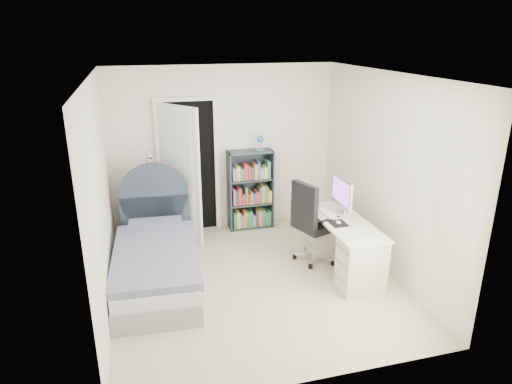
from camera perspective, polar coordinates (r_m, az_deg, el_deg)
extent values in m
cube|color=tan|center=(5.81, -0.20, -11.25)|extent=(3.40, 3.60, 0.05)
cube|color=white|center=(5.01, -0.24, 14.70)|extent=(3.40, 3.60, 0.05)
cube|color=silver|center=(6.98, -4.10, 5.39)|extent=(3.40, 0.05, 2.50)
cube|color=silver|center=(3.68, 7.21, -8.09)|extent=(3.40, 0.05, 2.50)
cube|color=silver|center=(5.13, -19.18, -0.90)|extent=(0.05, 3.60, 2.50)
cube|color=silver|center=(5.93, 16.11, 2.12)|extent=(0.05, 3.60, 2.50)
cube|color=black|center=(6.94, -8.47, 2.99)|extent=(0.80, 0.01, 2.00)
cube|color=white|center=(6.88, -12.00, 2.64)|extent=(0.06, 0.06, 2.00)
cube|color=white|center=(6.97, -4.93, 3.22)|extent=(0.06, 0.06, 2.00)
cube|color=white|center=(6.70, -8.88, 11.41)|extent=(0.92, 0.06, 0.06)
cube|color=white|center=(6.59, -9.49, 2.06)|extent=(0.51, 0.67, 2.00)
cube|color=gray|center=(5.79, -12.22, -10.07)|extent=(1.06, 2.03, 0.26)
cube|color=silver|center=(5.70, -12.36, -8.34)|extent=(1.04, 1.99, 0.16)
cube|color=slate|center=(5.56, -12.45, -7.72)|extent=(1.08, 1.74, 0.10)
cube|color=slate|center=(6.29, -12.46, -4.23)|extent=(0.73, 0.44, 0.12)
cube|color=#313B4C|center=(6.60, -12.41, -3.69)|extent=(0.94, 0.12, 0.79)
cylinder|color=#313B4C|center=(6.46, -12.66, -0.46)|extent=(0.94, 0.12, 0.94)
cylinder|color=tan|center=(6.75, -14.47, -4.52)|extent=(0.04, 0.04, 0.54)
cylinder|color=tan|center=(7.09, -14.55, -3.34)|extent=(0.04, 0.04, 0.54)
cylinder|color=tan|center=(6.76, -11.34, -4.24)|extent=(0.04, 0.04, 0.54)
cylinder|color=tan|center=(7.10, -11.57, -3.07)|extent=(0.04, 0.04, 0.54)
cube|color=tan|center=(6.83, -13.14, -1.82)|extent=(0.43, 0.43, 0.03)
cube|color=tan|center=(6.96, -12.94, -4.39)|extent=(0.39, 0.39, 0.02)
cube|color=#B24C33|center=(6.82, -13.61, -1.63)|extent=(0.17, 0.24, 0.03)
cube|color=#3F598C|center=(6.81, -13.63, -1.39)|extent=(0.16, 0.23, 0.03)
cube|color=#D8CC7F|center=(6.80, -13.65, -1.15)|extent=(0.15, 0.21, 0.03)
cylinder|color=silver|center=(6.98, -12.70, -5.89)|extent=(0.19, 0.19, 0.02)
cylinder|color=silver|center=(6.73, -13.11, -0.80)|extent=(0.02, 0.02, 1.32)
sphere|color=silver|center=(6.51, -13.01, 4.36)|extent=(0.08, 0.08, 0.08)
cube|color=#343E46|center=(7.01, -3.37, 0.06)|extent=(0.02, 0.30, 1.24)
cube|color=#343E46|center=(7.17, 1.89, 0.53)|extent=(0.02, 0.30, 1.24)
cube|color=#343E46|center=(6.90, -0.73, 5.07)|extent=(0.69, 0.30, 0.02)
cube|color=#343E46|center=(7.30, -0.69, -4.22)|extent=(0.69, 0.30, 0.02)
cube|color=#343E46|center=(7.21, -0.99, 0.66)|extent=(0.69, 0.01, 1.24)
cube|color=#343E46|center=(7.15, -0.70, -1.39)|extent=(0.65, 0.28, 0.02)
cube|color=#343E46|center=(7.02, -0.72, 1.63)|extent=(0.65, 0.28, 0.02)
cylinder|color=#2569A1|center=(6.94, 0.46, 5.31)|extent=(0.12, 0.12, 0.02)
cylinder|color=silver|center=(6.92, 0.46, 5.94)|extent=(0.02, 0.02, 0.16)
sphere|color=#2569A1|center=(6.87, 0.53, 6.61)|extent=(0.11, 0.11, 0.11)
cube|color=#337F4C|center=(7.17, -2.78, -3.45)|extent=(0.04, 0.21, 0.25)
cube|color=#D8BF4C|center=(7.18, -2.33, -3.37)|extent=(0.06, 0.21, 0.26)
cube|color=#7F72B2|center=(7.20, -1.87, -3.55)|extent=(0.05, 0.21, 0.20)
cube|color=orange|center=(7.20, -1.46, -3.30)|extent=(0.05, 0.21, 0.25)
cube|color=#337F4C|center=(7.21, -1.05, -3.27)|extent=(0.05, 0.21, 0.25)
cube|color=#337F4C|center=(7.22, -0.72, -3.19)|extent=(0.03, 0.21, 0.26)
cube|color=#7F72B2|center=(7.25, -0.37, -3.44)|extent=(0.05, 0.21, 0.18)
cube|color=#3F3F3F|center=(7.24, -0.01, -3.10)|extent=(0.03, 0.21, 0.27)
cube|color=orange|center=(7.26, 0.36, -3.11)|extent=(0.05, 0.21, 0.25)
cube|color=#337F4C|center=(7.27, 0.80, -3.06)|extent=(0.05, 0.21, 0.26)
cube|color=#337F4C|center=(7.29, 1.20, -3.15)|extent=(0.05, 0.21, 0.22)
cube|color=#337F4C|center=(7.30, 1.56, -3.08)|extent=(0.04, 0.21, 0.23)
cube|color=#994C7F|center=(7.03, -2.84, -0.54)|extent=(0.04, 0.21, 0.25)
cube|color=#3F3F3F|center=(7.04, -2.52, -0.58)|extent=(0.02, 0.21, 0.23)
cube|color=#B23333|center=(7.04, -2.16, -0.44)|extent=(0.06, 0.21, 0.26)
cube|color=#B23333|center=(7.07, -1.71, -0.75)|extent=(0.05, 0.21, 0.17)
cube|color=#337F4C|center=(7.06, -1.34, -0.34)|extent=(0.04, 0.21, 0.27)
cube|color=#B23333|center=(7.09, -1.00, -0.71)|extent=(0.04, 0.21, 0.16)
cube|color=orange|center=(7.10, -0.71, -0.58)|extent=(0.03, 0.21, 0.19)
cube|color=#335999|center=(7.11, -0.40, -0.66)|extent=(0.04, 0.21, 0.16)
cube|color=#B23333|center=(7.12, 0.02, -0.52)|extent=(0.05, 0.21, 0.19)
cube|color=#337F4C|center=(7.12, 0.39, -0.26)|extent=(0.03, 0.21, 0.25)
cube|color=orange|center=(7.13, 0.72, -0.12)|extent=(0.04, 0.21, 0.28)
cube|color=#337F4C|center=(7.14, 1.12, -0.12)|extent=(0.05, 0.21, 0.27)
cube|color=#D8BF4C|center=(7.17, 1.56, -0.39)|extent=(0.05, 0.21, 0.18)
cube|color=#7F72B2|center=(6.91, -2.84, 2.31)|extent=(0.05, 0.21, 0.19)
cube|color=#D8BF4C|center=(6.92, -2.35, 2.44)|extent=(0.05, 0.21, 0.21)
cube|color=#337F4C|center=(6.94, -1.88, 2.36)|extent=(0.05, 0.21, 0.18)
cube|color=#B23333|center=(6.94, -1.41, 2.63)|extent=(0.06, 0.21, 0.24)
cube|color=#B23333|center=(6.96, -1.01, 2.52)|extent=(0.03, 0.21, 0.21)
cube|color=#3F3F3F|center=(6.97, -0.62, 2.50)|extent=(0.05, 0.21, 0.19)
cube|color=orange|center=(6.98, -0.17, 2.69)|extent=(0.05, 0.21, 0.23)
cube|color=#335999|center=(6.99, 0.18, 2.87)|extent=(0.03, 0.21, 0.27)
cube|color=#7F72B2|center=(7.01, 0.55, 2.50)|extent=(0.06, 0.21, 0.17)
cube|color=#D8BF4C|center=(7.03, 1.03, 2.57)|extent=(0.05, 0.21, 0.18)
cube|color=#337F4C|center=(7.03, 1.46, 2.94)|extent=(0.04, 0.21, 0.26)
cube|color=beige|center=(5.86, 11.04, -3.75)|extent=(0.56, 1.40, 0.03)
cube|color=beige|center=(5.61, 13.03, -8.87)|extent=(0.52, 0.37, 0.65)
cube|color=beige|center=(6.40, 8.92, -4.89)|extent=(0.52, 0.37, 0.65)
cube|color=silver|center=(6.12, 10.71, -2.48)|extent=(0.15, 0.15, 0.01)
cube|color=silver|center=(6.09, 11.01, -1.52)|extent=(0.03, 0.06, 0.21)
cube|color=silver|center=(6.02, 10.71, -0.07)|extent=(0.04, 0.52, 0.37)
cube|color=#AB56D2|center=(6.00, 10.52, 0.08)|extent=(0.00, 0.47, 0.30)
cube|color=white|center=(6.04, 8.94, -2.67)|extent=(0.12, 0.37, 0.02)
cube|color=black|center=(5.77, 10.24, -3.90)|extent=(0.21, 0.24, 0.00)
ellipsoid|color=white|center=(5.76, 10.25, -3.75)|extent=(0.06, 0.09, 0.03)
cube|color=silver|center=(6.41, 8.33, -7.46)|extent=(0.29, 0.14, 0.03)
cylinder|color=black|center=(6.51, 9.22, -7.37)|extent=(0.07, 0.07, 0.06)
cube|color=silver|center=(6.44, 6.89, -7.27)|extent=(0.05, 0.29, 0.03)
cylinder|color=black|center=(6.56, 6.40, -6.99)|extent=(0.07, 0.07, 0.06)
cube|color=silver|center=(6.31, 6.13, -7.81)|extent=(0.29, 0.12, 0.03)
cylinder|color=black|center=(6.31, 4.84, -8.06)|extent=(0.07, 0.07, 0.06)
cube|color=silver|center=(6.20, 7.12, -8.37)|extent=(0.20, 0.26, 0.03)
cylinder|color=black|center=(6.10, 6.82, -9.21)|extent=(0.07, 0.07, 0.06)
cube|color=silver|center=(6.26, 8.50, -8.14)|extent=(0.21, 0.25, 0.03)
cylinder|color=black|center=(6.22, 9.62, -8.73)|extent=(0.07, 0.07, 0.06)
cylinder|color=silver|center=(6.23, 7.48, -6.03)|extent=(0.07, 0.07, 0.43)
cube|color=black|center=(6.13, 7.57, -4.03)|extent=(0.63, 0.63, 0.09)
cube|color=black|center=(5.87, 6.07, -1.59)|extent=(0.22, 0.45, 0.57)
cube|color=black|center=(5.87, 9.24, -3.44)|extent=(0.31, 0.14, 0.03)
cube|color=black|center=(6.24, 5.86, -1.90)|extent=(0.31, 0.14, 0.03)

